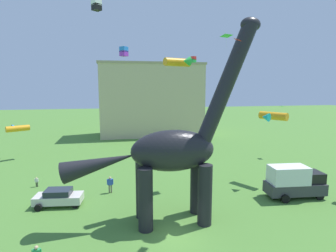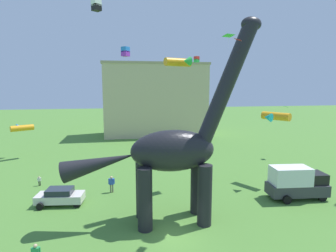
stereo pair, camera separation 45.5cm
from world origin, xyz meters
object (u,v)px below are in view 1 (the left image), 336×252
dinosaur_sculpture (172,151)px  kite_apex (179,62)px  parked_sedan_left (59,197)px  kite_mid_left (226,36)px  person_strolling_adult (37,181)px  person_near_flyer (110,183)px  kite_near_high (96,5)px  kite_mid_right (238,40)px  kite_high_left (124,51)px  kite_far_right (193,59)px  kite_drifting (282,106)px  kite_far_left (272,116)px  person_photographer (207,171)px  kite_high_right (17,128)px  parked_box_truck (294,181)px

dinosaur_sculpture → kite_apex: (1.08, 2.26, 7.02)m
parked_sedan_left → dinosaur_sculpture: bearing=-19.6°
dinosaur_sculpture → kite_mid_left: 15.42m
person_strolling_adult → kite_apex: (14.00, -7.93, 12.23)m
person_near_flyer → kite_near_high: 16.93m
kite_near_high → dinosaur_sculpture: bearing=2.2°
kite_mid_right → kite_high_left: (-7.84, 9.42, 0.14)m
kite_apex → kite_far_right: (7.11, 20.14, 2.23)m
person_strolling_adult → kite_high_left: bearing=-104.3°
kite_apex → kite_far_right: size_ratio=2.68×
person_near_flyer → kite_apex: bearing=141.0°
person_strolling_adult → kite_near_high: bearing=-145.4°
kite_drifting → kite_high_left: size_ratio=0.90×
kite_near_high → kite_far_left: bearing=21.7°
person_photographer → kite_apex: size_ratio=0.68×
dinosaur_sculpture → kite_high_right: bearing=144.1°
dinosaur_sculpture → kite_mid_left: size_ratio=11.13×
parked_sedan_left → kite_high_left: (6.33, 3.25, 13.52)m
kite_far_left → kite_high_right: 35.57m
dinosaur_sculpture → kite_far_right: bearing=85.0°
person_strolling_adult → kite_near_high: size_ratio=1.42×
dinosaur_sculpture → kite_far_left: (12.88, 7.04, 1.69)m
kite_near_high → kite_mid_right: (9.91, -1.22, -2.21)m
kite_far_right → kite_high_right: (-26.91, 0.71, -10.44)m
person_near_flyer → kite_drifting: 28.75m
kite_far_right → kite_high_left: bearing=-128.5°
parked_box_truck → kite_high_right: bearing=151.4°
parked_sedan_left → kite_apex: (10.70, -2.48, 12.07)m
person_strolling_adult → kite_apex: size_ratio=0.42×
parked_sedan_left → parked_box_truck: parked_box_truck is taller
dinosaur_sculpture → kite_high_left: dinosaur_sculpture is taller
kite_mid_right → kite_high_left: size_ratio=0.87×
person_near_flyer → kite_high_left: size_ratio=1.85×
dinosaur_sculpture → kite_apex: dinosaur_sculpture is taller
kite_far_left → kite_high_left: (-16.16, 0.95, 6.78)m
parked_sedan_left → person_near_flyer: 5.09m
parked_sedan_left → kite_far_right: 28.87m
kite_drifting → kite_high_left: bearing=-159.1°
parked_sedan_left → kite_high_right: kite_high_right is taller
kite_near_high → kite_apex: kite_near_high is taller
person_photographer → kite_high_right: size_ratio=0.53×
parked_sedan_left → person_strolling_adult: size_ratio=4.10×
parked_box_truck → kite_high_left: kite_high_left is taller
dinosaur_sculpture → kite_high_left: 12.10m
parked_box_truck → kite_high_right: (-31.45, 20.82, 3.02)m
person_strolling_adult → dinosaur_sculpture: bearing=-129.7°
parked_sedan_left → kite_drifting: 33.76m
parked_box_truck → kite_far_left: size_ratio=1.75×
parked_box_truck → kite_mid_left: (-4.98, 6.02, 14.61)m
kite_mid_left → person_near_flyer: bearing=-173.7°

